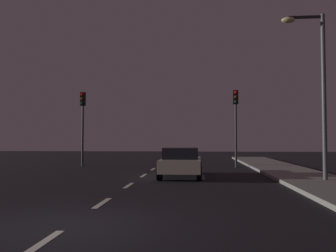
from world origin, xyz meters
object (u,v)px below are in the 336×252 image
at_px(car_stopped_ahead, 181,162).
at_px(traffic_signal_left, 83,114).
at_px(traffic_signal_right, 236,113).
at_px(street_lamp_right, 317,81).

bearing_deg(car_stopped_ahead, traffic_signal_left, 138.44).
xyz_separation_m(traffic_signal_right, car_stopped_ahead, (-3.25, -6.05, -2.75)).
relative_size(traffic_signal_right, car_stopped_ahead, 1.14).
bearing_deg(street_lamp_right, traffic_signal_right, 106.56).
relative_size(traffic_signal_left, street_lamp_right, 0.71).
xyz_separation_m(traffic_signal_left, car_stopped_ahead, (6.82, -6.05, -2.74)).
distance_m(traffic_signal_left, street_lamp_right, 14.85).
relative_size(traffic_signal_right, street_lamp_right, 0.72).
xyz_separation_m(traffic_signal_left, traffic_signal_right, (10.07, 0.00, 0.01)).
relative_size(traffic_signal_left, car_stopped_ahead, 1.13).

